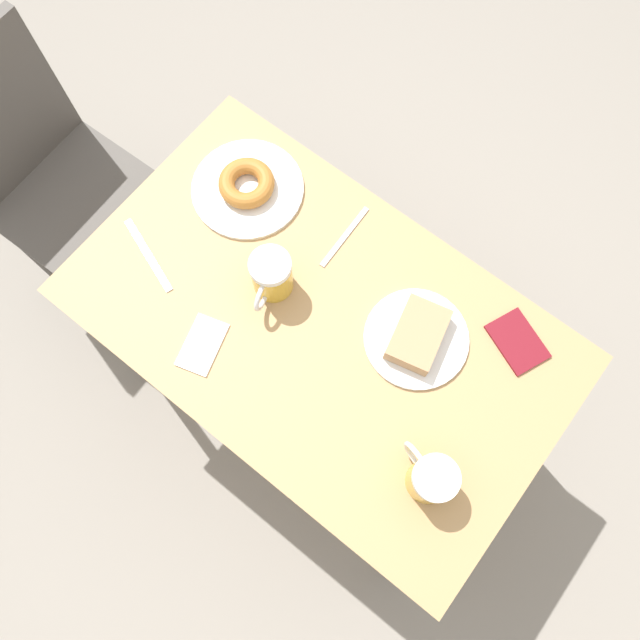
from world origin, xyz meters
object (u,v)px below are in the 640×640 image
object	(u,v)px
beer_mug_left	(271,276)
napkin_folded	(202,345)
chair	(42,169)
fork	(345,237)
plate_with_cake	(417,336)
plate_with_donut	(247,186)
passport_near_edge	(517,341)
beer_mug_center	(431,478)
knife	(148,255)

from	to	relation	value
beer_mug_left	napkin_folded	distance (m)	0.21
napkin_folded	chair	bearing A→B (deg)	80.45
chair	fork	bearing A→B (deg)	-74.05
plate_with_cake	napkin_folded	distance (m)	0.46
chair	napkin_folded	distance (m)	0.77
plate_with_cake	beer_mug_left	distance (m)	0.33
plate_with_cake	beer_mug_left	size ratio (longest dim) A/B	1.75
plate_with_donut	passport_near_edge	size ratio (longest dim) A/B	1.73
plate_with_donut	napkin_folded	world-z (taller)	plate_with_donut
beer_mug_left	fork	distance (m)	0.21
chair	fork	world-z (taller)	chair
beer_mug_center	chair	bearing A→B (deg)	87.33
beer_mug_left	beer_mug_center	world-z (taller)	same
napkin_folded	passport_near_edge	xyz separation A→B (m)	(0.42, -0.52, 0.00)
plate_with_cake	beer_mug_center	size ratio (longest dim) A/B	1.76
beer_mug_left	fork	xyz separation A→B (m)	(0.19, -0.05, -0.06)
beer_mug_center	napkin_folded	world-z (taller)	beer_mug_center
fork	knife	world-z (taller)	same
plate_with_donut	beer_mug_left	world-z (taller)	beer_mug_left
chair	plate_with_cake	world-z (taller)	chair
chair	napkin_folded	xyz separation A→B (m)	(-0.12, -0.74, 0.20)
beer_mug_left	napkin_folded	bearing A→B (deg)	170.73
plate_with_cake	napkin_folded	world-z (taller)	plate_with_cake
napkin_folded	fork	bearing A→B (deg)	-12.31
chair	beer_mug_center	distance (m)	1.30
plate_with_donut	beer_mug_left	xyz separation A→B (m)	(-0.15, -0.20, 0.04)
plate_with_donut	beer_mug_center	world-z (taller)	beer_mug_center
beer_mug_center	passport_near_edge	distance (m)	0.36
plate_with_donut	knife	bearing A→B (deg)	165.52
plate_with_cake	knife	xyz separation A→B (m)	(-0.21, 0.58, -0.02)
plate_with_donut	beer_mug_center	xyz separation A→B (m)	(-0.28, -0.70, 0.04)
fork	passport_near_edge	distance (m)	0.44
beer_mug_left	knife	bearing A→B (deg)	113.62
fork	passport_near_edge	xyz separation A→B (m)	(0.03, -0.44, 0.00)
plate_with_cake	passport_near_edge	bearing A→B (deg)	-53.52
plate_with_donut	napkin_folded	xyz separation A→B (m)	(-0.35, -0.16, -0.01)
plate_with_cake	chair	bearing A→B (deg)	98.76
beer_mug_left	knife	distance (m)	0.30
chair	knife	world-z (taller)	chair
beer_mug_center	knife	xyz separation A→B (m)	(0.02, 0.77, -0.06)
chair	knife	xyz separation A→B (m)	(-0.04, -0.50, 0.20)
plate_with_donut	chair	bearing A→B (deg)	111.24
beer_mug_center	fork	distance (m)	0.56
passport_near_edge	beer_mug_left	bearing A→B (deg)	114.26
plate_with_donut	plate_with_cake	bearing A→B (deg)	-96.03
napkin_folded	fork	distance (m)	0.40
beer_mug_left	knife	size ratio (longest dim) A/B	0.65
fork	beer_mug_left	bearing A→B (deg)	164.61
knife	fork	bearing A→B (deg)	-46.04
knife	passport_near_edge	world-z (taller)	passport_near_edge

